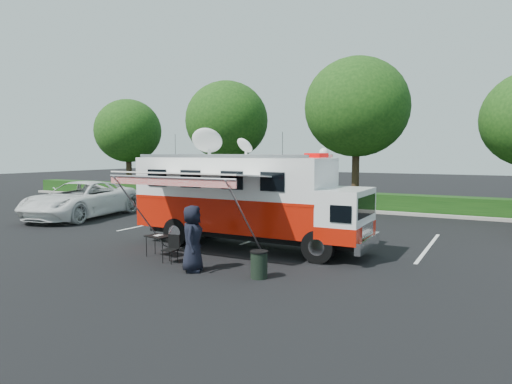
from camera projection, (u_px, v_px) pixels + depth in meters
ground_plane at (249, 247)px, 15.87m from camera, size 120.00×120.00×0.00m
back_border at (376, 123)px, 26.21m from camera, size 60.00×6.14×8.87m
stall_lines at (274, 233)px, 18.73m from camera, size 24.12×5.50×0.01m
command_truck at (247, 198)px, 15.75m from camera, size 8.32×2.29×3.99m
awning at (188, 176)px, 13.94m from camera, size 4.54×2.37×2.75m
white_suv at (81, 218)px, 23.08m from camera, size 4.16×7.02×1.83m
person at (193, 271)px, 12.68m from camera, size 0.90×1.07×1.85m
folding_table at (158, 237)px, 14.43m from camera, size 0.89×0.71×0.67m
folding_chair at (172, 246)px, 13.71m from camera, size 0.43×0.45×0.82m
trash_bin at (259, 264)px, 11.97m from camera, size 0.48×0.48×0.73m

